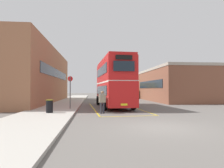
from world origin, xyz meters
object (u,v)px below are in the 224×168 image
Objects in this scene: pedestrian_boarding at (102,100)px; double_decker_bus at (113,82)px; bus_stop_sign at (70,89)px; litter_bin at (49,106)px; single_deck_bus at (123,90)px.

double_decker_bus is at bearing 75.70° from pedestrian_boarding.
double_decker_bus is at bearing 33.45° from bus_stop_sign.
pedestrian_boarding is 3.80m from litter_bin.
double_decker_bus is 1.23× the size of single_deck_bus.
bus_stop_sign is (-3.99, -2.63, -0.70)m from double_decker_bus.
bus_stop_sign is (1.13, 2.89, 1.21)m from litter_bin.
double_decker_bus is 4.83m from bus_stop_sign.
bus_stop_sign is at bearing -146.55° from double_decker_bus.
single_deck_bus reaches higher than pedestrian_boarding.
bus_stop_sign is (-8.17, -23.05, 0.18)m from single_deck_bus.
bus_stop_sign reaches higher than litter_bin.
double_decker_bus is 7.77m from litter_bin.
litter_bin is at bearing -176.19° from pedestrian_boarding.
single_deck_bus is (4.19, 20.41, -0.87)m from double_decker_bus.
pedestrian_boarding is (-1.35, -5.28, -1.54)m from double_decker_bus.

